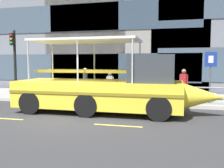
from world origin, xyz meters
TOP-DOWN VIEW (x-y plane):
  - ground_plane at (0.00, 0.00)m, footprint 120.00×120.00m
  - sidewalk at (0.00, 5.60)m, footprint 32.00×4.80m
  - curb_edge at (0.00, 3.11)m, footprint 32.00×0.18m
  - lane_centreline at (-0.00, -1.07)m, footprint 25.80×0.12m
  - curb_guardrail at (0.83, 3.45)m, footprint 12.47×0.09m
  - traffic_light_pole at (-5.14, 3.63)m, footprint 0.24×0.46m
  - parking_sign at (6.20, 3.96)m, footprint 0.60×0.12m
  - duck_tour_boat at (1.54, 1.18)m, footprint 9.39×2.66m
  - pedestrian_near_bow at (4.92, 4.95)m, footprint 0.46×0.31m
  - pedestrian_mid_left at (0.68, 4.53)m, footprint 0.45×0.21m
  - pedestrian_mid_right at (-0.88, 4.54)m, footprint 0.35×0.43m

SIDE VIEW (x-z plane):
  - ground_plane at x=0.00m, z-range 0.00..0.00m
  - lane_centreline at x=0.00m, z-range 0.00..0.01m
  - sidewalk at x=0.00m, z-range 0.00..0.18m
  - curb_edge at x=0.00m, z-range 0.00..0.18m
  - curb_guardrail at x=0.83m, z-range 0.33..1.22m
  - duck_tour_boat at x=1.54m, z-range -0.57..2.78m
  - pedestrian_mid_left at x=0.68m, z-range 0.34..1.90m
  - pedestrian_near_bow at x=4.92m, z-range 0.36..2.10m
  - pedestrian_mid_right at x=-0.88m, z-range 0.36..2.14m
  - parking_sign at x=6.20m, z-range 0.66..3.32m
  - traffic_light_pole at x=-5.14m, z-range 0.61..4.68m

